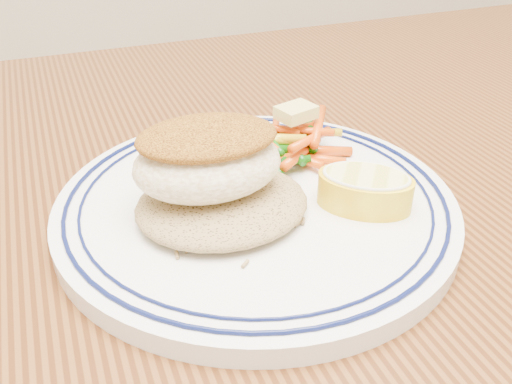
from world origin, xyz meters
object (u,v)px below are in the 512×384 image
object	(u,v)px
dining_table	(301,316)
rice_pilaf	(222,200)
plate	(256,204)
lemon_wedge	(365,189)
fish_fillet	(207,158)
vegetable_pile	(286,143)

from	to	relation	value
dining_table	rice_pilaf	bearing A→B (deg)	174.67
plate	lemon_wedge	bearing A→B (deg)	-28.89
fish_fillet	vegetable_pile	distance (m)	0.10
rice_pilaf	fish_fillet	xyz separation A→B (m)	(-0.01, 0.01, 0.03)
rice_pilaf	lemon_wedge	xyz separation A→B (m)	(0.10, -0.03, 0.00)
fish_fillet	dining_table	bearing A→B (deg)	-10.79
plate	vegetable_pile	distance (m)	0.07
lemon_wedge	dining_table	bearing A→B (deg)	148.69
rice_pilaf	lemon_wedge	distance (m)	0.10
dining_table	lemon_wedge	distance (m)	0.13
dining_table	plate	world-z (taller)	plate
plate	lemon_wedge	xyz separation A→B (m)	(0.07, -0.04, 0.02)
fish_fillet	lemon_wedge	size ratio (longest dim) A/B	1.24
fish_fillet	vegetable_pile	xyz separation A→B (m)	(0.08, 0.05, -0.03)
dining_table	vegetable_pile	size ratio (longest dim) A/B	14.08
fish_fillet	vegetable_pile	size ratio (longest dim) A/B	0.98
plate	fish_fillet	size ratio (longest dim) A/B	2.73
plate	lemon_wedge	world-z (taller)	lemon_wedge
plate	lemon_wedge	size ratio (longest dim) A/B	3.39
vegetable_pile	rice_pilaf	bearing A→B (deg)	-141.06
vegetable_pile	plate	bearing A→B (deg)	-132.51
fish_fillet	plate	bearing A→B (deg)	5.50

